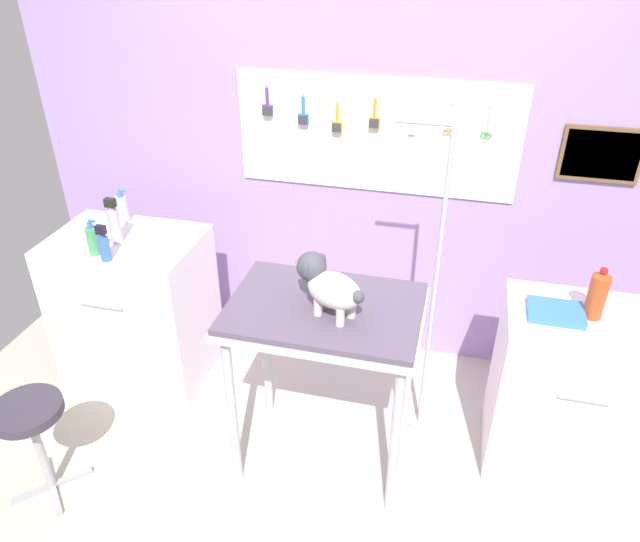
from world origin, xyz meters
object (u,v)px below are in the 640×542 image
grooming_arm (431,305)px  stool (31,424)px  soda_bottle (597,295)px  dog (328,285)px  cabinet_right (567,391)px  counter_left (136,306)px  pump_bottle_white (123,208)px  grooming_table (324,326)px

grooming_arm → stool: 1.90m
stool → soda_bottle: size_ratio=2.15×
dog → stool: (-1.24, -0.48, -0.63)m
grooming_arm → cabinet_right: bearing=-3.4°
stool → counter_left: bearing=89.8°
dog → counter_left: 1.45m
soda_bottle → cabinet_right: bearing=-128.8°
grooming_arm → dog: size_ratio=4.80×
cabinet_right → pump_bottle_white: (-2.44, 0.31, 0.54)m
cabinet_right → pump_bottle_white: bearing=172.8°
pump_bottle_white → soda_bottle: 2.47m
dog → grooming_table: bearing=116.9°
dog → stool: 1.47m
stool → pump_bottle_white: (-0.10, 1.12, 0.54)m
pump_bottle_white → cabinet_right: bearing=-7.2°
cabinet_right → stool: (-2.34, -0.81, -0.00)m
grooming_table → pump_bottle_white: (-1.32, 0.59, 0.16)m
grooming_table → cabinet_right: grooming_table is taller
stool → cabinet_right: bearing=19.1°
stool → pump_bottle_white: bearing=94.9°
pump_bottle_white → counter_left: bearing=-62.7°
dog → pump_bottle_white: (-1.34, 0.64, -0.09)m
grooming_arm → dog: (-0.42, -0.37, 0.28)m
pump_bottle_white → grooming_table: bearing=-24.2°
counter_left → stool: bearing=-90.2°
counter_left → soda_bottle: (2.36, -0.10, 0.52)m
soda_bottle → counter_left: bearing=177.7°
stool → soda_bottle: 2.56m
stool → pump_bottle_white: 1.25m
stool → grooming_table: bearing=23.6°
grooming_table → pump_bottle_white: bearing=155.8°
dog → cabinet_right: 1.31m
grooming_table → pump_bottle_white: 1.45m
stool → soda_bottle: bearing=19.4°
counter_left → pump_bottle_white: pump_bottle_white is taller
grooming_arm → counter_left: bearing=177.5°
grooming_arm → counter_left: grooming_arm is taller
counter_left → cabinet_right: 2.34m
dog → soda_bottle: (1.12, 0.35, -0.09)m
soda_bottle → pump_bottle_white: bearing=173.2°
cabinet_right → soda_bottle: 0.54m
cabinet_right → soda_bottle: bearing=51.2°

